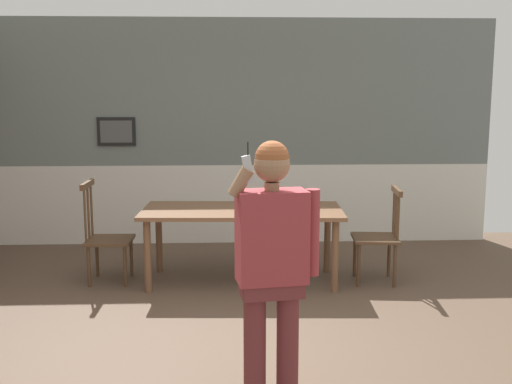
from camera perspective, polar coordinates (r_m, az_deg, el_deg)
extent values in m
plane|color=brown|center=(4.93, -1.04, -14.27)|extent=(7.67, 7.67, 0.00)
cube|color=slate|center=(8.00, -1.77, 9.07)|extent=(6.53, 0.12, 1.84)
cube|color=silver|center=(8.15, -1.72, -1.03)|extent=(6.53, 0.14, 1.02)
cube|color=silver|center=(8.04, -1.74, 2.50)|extent=(6.53, 0.05, 0.06)
cube|color=black|center=(8.07, -12.62, 5.41)|extent=(0.48, 0.03, 0.36)
cube|color=#515252|center=(8.05, -12.64, 5.40)|extent=(0.40, 0.01, 0.28)
cube|color=brown|center=(6.39, -1.27, -1.73)|extent=(2.08, 1.00, 0.04)
cylinder|color=brown|center=(6.23, -9.86, -5.79)|extent=(0.07, 0.07, 0.73)
cylinder|color=brown|center=(6.18, 7.23, -5.85)|extent=(0.07, 0.07, 0.73)
cylinder|color=brown|center=(6.90, -8.84, -4.27)|extent=(0.07, 0.07, 0.73)
cylinder|color=brown|center=(6.86, 6.53, -4.31)|extent=(0.07, 0.07, 0.73)
cube|color=#513823|center=(6.56, 10.79, -4.17)|extent=(0.49, 0.49, 0.03)
cube|color=#513823|center=(6.50, 12.73, 0.10)|extent=(0.08, 0.45, 0.06)
cylinder|color=#513823|center=(6.40, 12.86, -2.09)|extent=(0.02, 0.02, 0.51)
cylinder|color=#513823|center=(6.54, 12.66, -1.85)|extent=(0.02, 0.02, 0.51)
cylinder|color=#513823|center=(6.67, 12.46, -1.63)|extent=(0.02, 0.02, 0.51)
cylinder|color=#513823|center=(6.42, 9.34, -6.61)|extent=(0.04, 0.04, 0.45)
cylinder|color=#513823|center=(6.77, 9.00, -5.77)|extent=(0.04, 0.04, 0.45)
cylinder|color=#513823|center=(6.48, 12.55, -6.58)|extent=(0.04, 0.04, 0.45)
cylinder|color=#513823|center=(6.82, 12.03, -5.75)|extent=(0.04, 0.04, 0.45)
cube|color=#513823|center=(6.64, -13.19, -4.31)|extent=(0.47, 0.47, 0.03)
cube|color=#513823|center=(6.57, -15.15, 0.66)|extent=(0.05, 0.46, 0.06)
cylinder|color=#513823|center=(6.75, -14.78, -1.42)|extent=(0.02, 0.02, 0.60)
cylinder|color=#513823|center=(6.62, -15.05, -1.64)|extent=(0.02, 0.02, 0.60)
cylinder|color=#513823|center=(6.49, -15.33, -1.87)|extent=(0.02, 0.02, 0.60)
cylinder|color=#513823|center=(6.83, -11.30, -5.81)|extent=(0.04, 0.04, 0.42)
cylinder|color=#513823|center=(6.48, -11.85, -6.65)|extent=(0.04, 0.04, 0.42)
cylinder|color=#513823|center=(6.90, -14.30, -5.76)|extent=(0.04, 0.04, 0.42)
cylinder|color=#513823|center=(6.56, -15.01, -6.58)|extent=(0.04, 0.04, 0.42)
cylinder|color=brown|center=(4.05, 2.90, -13.52)|extent=(0.14, 0.14, 0.81)
cylinder|color=brown|center=(4.01, -0.12, -13.76)|extent=(0.14, 0.14, 0.81)
cube|color=brown|center=(3.90, 1.42, -8.60)|extent=(0.41, 0.27, 0.12)
cube|color=#993338|center=(3.81, 1.44, -4.09)|extent=(0.45, 0.29, 0.57)
cylinder|color=#993338|center=(3.87, 5.15, -3.70)|extent=(0.09, 0.09, 0.54)
cylinder|color=#936B4C|center=(3.70, -1.38, 0.91)|extent=(0.17, 0.11, 0.20)
cylinder|color=#936B4C|center=(3.75, 1.46, 0.52)|extent=(0.09, 0.09, 0.05)
sphere|color=#936B4C|center=(3.74, 1.47, 2.55)|extent=(0.22, 0.22, 0.22)
sphere|color=brown|center=(3.73, 1.47, 3.13)|extent=(0.21, 0.21, 0.21)
cube|color=#B7B7BC|center=(3.68, -0.70, 2.11)|extent=(0.08, 0.05, 0.17)
cylinder|color=black|center=(3.67, -0.70, 3.97)|extent=(0.01, 0.01, 0.08)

